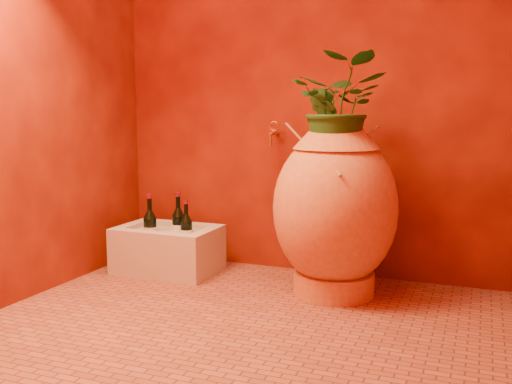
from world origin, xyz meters
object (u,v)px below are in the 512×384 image
at_px(stone_basin, 168,250).
at_px(wall_tap, 273,132).
at_px(wine_bottle_a, 150,229).
at_px(wine_bottle_b, 186,232).
at_px(amphora, 335,208).
at_px(wine_bottle_c, 179,227).

bearing_deg(stone_basin, wall_tap, 25.06).
height_order(wine_bottle_a, wall_tap, wall_tap).
bearing_deg(wine_bottle_b, wine_bottle_a, -162.57).
xyz_separation_m(amphora, wine_bottle_c, (-1.05, 0.11, -0.21)).
bearing_deg(wine_bottle_c, stone_basin, -125.38).
height_order(stone_basin, wine_bottle_b, wine_bottle_b).
relative_size(wine_bottle_c, wall_tap, 2.26).
height_order(amphora, stone_basin, amphora).
distance_m(wine_bottle_c, wall_tap, 0.86).
relative_size(amphora, wall_tap, 6.41).
bearing_deg(stone_basin, wine_bottle_b, -2.53).
xyz_separation_m(wine_bottle_b, wall_tap, (0.47, 0.29, 0.62)).
bearing_deg(wall_tap, stone_basin, -154.94).
xyz_separation_m(wine_bottle_a, wine_bottle_b, (0.22, 0.07, -0.01)).
bearing_deg(amphora, wine_bottle_b, 177.72).
bearing_deg(wine_bottle_b, amphora, -2.28).
bearing_deg(wine_bottle_c, wine_bottle_a, -131.96).
height_order(amphora, wine_bottle_a, amphora).
distance_m(amphora, wine_bottle_a, 1.19).
height_order(amphora, wall_tap, amphora).
height_order(wine_bottle_b, wall_tap, wall_tap).
bearing_deg(wine_bottle_b, wine_bottle_c, 144.00).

